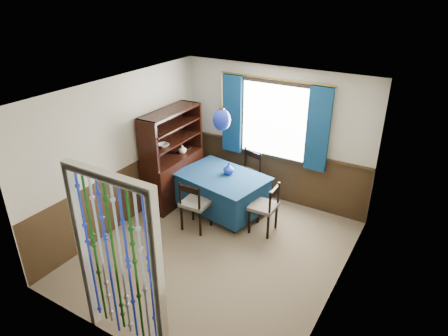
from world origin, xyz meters
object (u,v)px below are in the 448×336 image
Objects in this scene: chair_right at (265,207)px; chair_near at (195,204)px; vase_table at (229,169)px; vase_sideboard at (182,149)px; sideboard at (173,170)px; chair_far at (246,174)px; bowl_shelf at (163,145)px; dining_table at (222,191)px; pendant_lamp at (222,120)px; chair_left at (188,172)px.

chair_near is at bearing 115.08° from chair_right.
chair_right is at bearing -18.58° from vase_table.
sideboard is at bearing -104.62° from vase_sideboard.
chair_far is 1.09× the size of chair_right.
dining_table is at bearing 21.39° from bowl_shelf.
pendant_lamp is at bearing 79.97° from chair_near.
vase_sideboard is at bearing 90.00° from bowl_shelf.
chair_far is at bearing 83.63° from vase_table.
chair_left reaches higher than vase_table.
chair_far is at bearing 31.60° from sideboard.
dining_table is 0.90m from chair_left.
vase_table is (0.17, 0.81, 0.34)m from chair_near.
dining_table is 1.86× the size of chair_near.
chair_right is 2.04m from bowl_shelf.
dining_table is 1.91× the size of chair_right.
vase_sideboard reaches higher than dining_table.
chair_left is at bearing 60.41° from sideboard.
dining_table is 0.94m from chair_right.
dining_table is 1.03m from sideboard.
vase_table is at bearing 76.40° from chair_near.
sideboard reaches higher than chair_far.
pendant_lamp is (-0.13, -0.66, 1.24)m from chair_far.
chair_far reaches higher than chair_near.
bowl_shelf is (0.06, -0.30, 0.62)m from sideboard.
pendant_lamp reaches higher than bowl_shelf.
dining_table is at bearing 2.93° from sideboard.
chair_left is 1.54m from pendant_lamp.
vase_sideboard reaches higher than chair_near.
sideboard is 9.83× the size of vase_sideboard.
sideboard is (-1.14, -0.74, 0.11)m from chair_far.
chair_left is at bearing 42.21° from chair_far.
pendant_lamp reaches higher than chair_right.
dining_table is at bearing -9.38° from vase_sideboard.
chair_right is at bearing 97.05° from chair_left.
chair_near is 4.82× the size of vase_table.
sideboard is at bearing 85.00° from chair_right.
chair_near is at bearing -20.62° from bowl_shelf.
vase_sideboard is (-0.86, 0.85, 0.49)m from chair_near.
vase_sideboard is at bearing 41.77° from chair_far.
sideboard reaches higher than dining_table.
chair_near is 5.01× the size of vase_sideboard.
chair_near reaches higher than chair_right.
vase_table is at bearing 69.31° from chair_right.
chair_right is 1.97m from vase_sideboard.
bowl_shelf is at bearing -154.35° from vase_table.
bowl_shelf is (-1.88, -0.20, 0.76)m from chair_right.
pendant_lamp is 1.15m from bowl_shelf.
vase_sideboard is (-1.08, -0.51, 0.46)m from chair_far.
sideboard is 9.44× the size of vase_table.
chair_near is 0.51× the size of sideboard.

